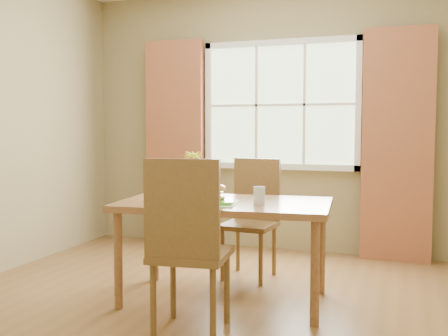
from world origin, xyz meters
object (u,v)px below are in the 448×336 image
at_px(flower_vase, 193,170).
at_px(water_glass, 259,196).
at_px(dining_table, 225,212).
at_px(chair_near, 187,240).
at_px(chair_far, 253,212).
at_px(croissant_sandwich, 215,193).

bearing_deg(flower_vase, water_glass, -20.46).
height_order(dining_table, flower_vase, flower_vase).
xyz_separation_m(chair_near, water_glass, (0.27, 0.66, 0.20)).
bearing_deg(chair_near, water_glass, 61.78).
xyz_separation_m(dining_table, chair_far, (0.01, 0.71, -0.11)).
bearing_deg(chair_far, dining_table, -85.86).
relative_size(chair_far, flower_vase, 2.87).
distance_m(dining_table, flower_vase, 0.45).
height_order(chair_far, croissant_sandwich, chair_far).
relative_size(chair_far, water_glass, 8.15).
bearing_deg(croissant_sandwich, chair_far, 61.06).
xyz_separation_m(water_glass, flower_vase, (-0.59, 0.22, 0.15)).
xyz_separation_m(chair_near, flower_vase, (-0.32, 0.88, 0.35)).
bearing_deg(chair_near, dining_table, 84.62).
xyz_separation_m(dining_table, chair_near, (0.01, -0.71, -0.06)).
bearing_deg(water_glass, croissant_sandwich, -163.64).
bearing_deg(chair_far, croissant_sandwich, -87.32).
bearing_deg(croissant_sandwich, chair_near, -113.54).
xyz_separation_m(chair_far, croissant_sandwich, (-0.03, -0.85, 0.26)).
height_order(chair_far, water_glass, chair_far).
relative_size(dining_table, flower_vase, 4.52).
relative_size(dining_table, chair_near, 1.45).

